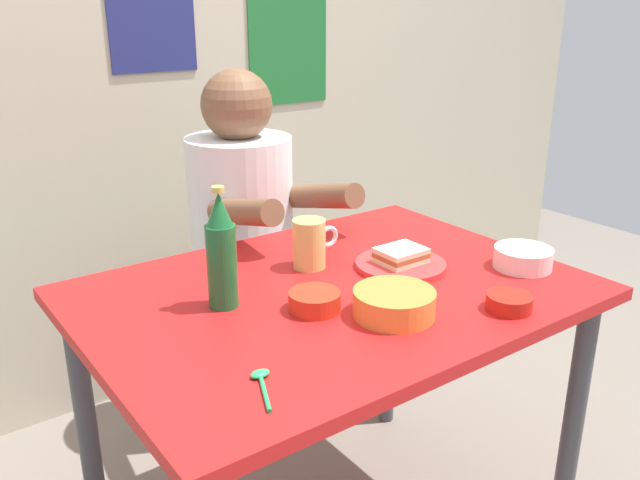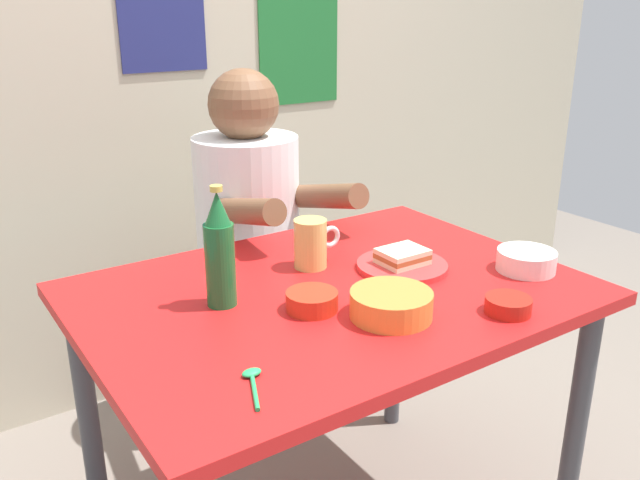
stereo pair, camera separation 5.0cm
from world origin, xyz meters
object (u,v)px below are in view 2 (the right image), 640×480
sandwich (402,256)px  sambal_bowl_red (508,304)px  stool (252,324)px  beer_bottle (220,252)px  dining_table (332,325)px  beer_mug (311,243)px  person_seated (249,203)px  plate_orange (402,266)px

sandwich → sambal_bowl_red: size_ratio=1.15×
stool → beer_bottle: beer_bottle is taller
dining_table → beer_mug: 0.21m
person_seated → beer_bottle: 0.67m
person_seated → sambal_bowl_red: (0.11, -0.93, -0.01)m
person_seated → sambal_bowl_red: size_ratio=7.49×
stool → beer_bottle: size_ratio=1.72×
beer_mug → beer_bottle: beer_bottle is taller
dining_table → sambal_bowl_red: size_ratio=11.46×
dining_table → plate_orange: bearing=0.3°
stool → beer_mug: (-0.09, -0.50, 0.45)m
person_seated → plate_orange: 0.62m
beer_bottle → person_seated: bearing=56.9°
sandwich → beer_bottle: 0.46m
sandwich → sambal_bowl_red: bearing=-85.7°
sandwich → beer_mug: bearing=142.8°
beer_mug → beer_bottle: 0.29m
plate_orange → stool: bearing=97.8°
beer_bottle → stool: bearing=57.4°
beer_mug → sandwich: bearing=-37.2°
person_seated → sambal_bowl_red: 0.93m
dining_table → sambal_bowl_red: 0.40m
dining_table → plate_orange: (0.21, 0.00, 0.10)m
person_seated → dining_table: bearing=-101.0°
stool → sambal_bowl_red: 1.03m
beer_mug → beer_bottle: size_ratio=0.48×
person_seated → beer_bottle: size_ratio=2.75×
stool → sandwich: 0.76m
beer_bottle → dining_table: bearing=-14.1°
stool → sambal_bowl_red: sambal_bowl_red is taller
beer_mug → sambal_bowl_red: (0.20, -0.44, -0.04)m
dining_table → beer_bottle: (-0.24, 0.06, 0.21)m
beer_mug → beer_bottle: bearing=-165.2°
dining_table → beer_bottle: beer_bottle is taller
plate_orange → sandwich: sandwich is taller
beer_bottle → sambal_bowl_red: bearing=-37.9°
person_seated → beer_mug: size_ratio=5.71×
sambal_bowl_red → person_seated: bearing=96.7°
person_seated → sambal_bowl_red: bearing=-83.3°
stool → beer_mug: beer_mug is taller
person_seated → beer_mug: 0.49m
plate_orange → sambal_bowl_red: bearing=-85.7°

